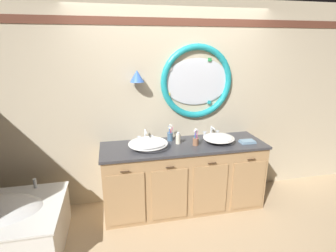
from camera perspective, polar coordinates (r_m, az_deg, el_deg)
ground_plane at (r=3.49m, az=3.03°, el=-18.91°), size 14.00×14.00×0.00m
back_wall_assembly at (r=3.48m, az=1.09°, el=4.95°), size 6.40×0.26×2.60m
vanity_counter at (r=3.48m, az=3.32°, el=-10.67°), size 2.05×0.67×0.87m
sink_basin_left at (r=3.17m, az=-4.32°, el=-3.83°), size 0.48×0.48×0.11m
sink_basin_right at (r=3.40m, az=10.95°, el=-2.61°), size 0.40×0.40×0.11m
faucet_set_left at (r=3.40m, az=-4.94°, el=-2.23°), size 0.21×0.15×0.16m
faucet_set_right at (r=3.62m, az=9.38°, el=-1.30°), size 0.24×0.13×0.14m
toothbrush_holder_left at (r=3.41m, az=0.45°, el=-2.14°), size 0.08×0.08×0.22m
toothbrush_holder_right at (r=3.27m, az=6.01°, el=-3.18°), size 0.08×0.08×0.22m
soap_dispenser at (r=3.30m, az=2.21°, el=-2.71°), size 0.06×0.07×0.16m
folded_hand_towel at (r=3.49m, az=16.81°, el=-3.26°), size 0.19×0.13×0.03m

